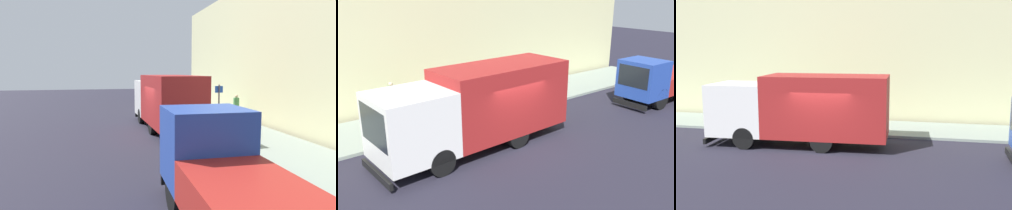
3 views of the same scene
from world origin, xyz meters
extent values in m
plane|color=#22202D|center=(0.00, 0.00, 0.00)|extent=(80.00, 80.00, 0.00)
cube|color=gray|center=(4.79, 0.00, 0.06)|extent=(3.58, 30.00, 0.13)
cube|color=beige|center=(7.08, 0.00, 4.54)|extent=(0.50, 30.00, 9.08)
cube|color=silver|center=(0.82, 3.93, 1.59)|extent=(2.44, 2.58, 2.24)
cube|color=black|center=(0.77, 5.15, 1.86)|extent=(1.97, 0.14, 1.26)
cube|color=maroon|center=(0.97, 0.04, 1.79)|extent=(2.55, 5.38, 2.64)
cube|color=black|center=(0.76, 5.23, 0.26)|extent=(2.25, 0.21, 0.24)
cylinder|color=black|center=(-0.18, 3.39, 0.47)|extent=(0.34, 0.95, 0.94)
cylinder|color=black|center=(1.86, 3.47, 0.47)|extent=(0.34, 0.95, 0.94)
cylinder|color=black|center=(-0.05, 0.00, 0.47)|extent=(0.34, 0.95, 0.94)
cylinder|color=black|center=(1.99, 0.08, 0.47)|extent=(0.34, 0.95, 0.94)
cube|color=black|center=(-0.11, -7.32, 0.30)|extent=(1.92, 0.15, 0.24)
cylinder|color=black|center=(6.02, 2.54, 0.57)|extent=(0.41, 0.41, 0.88)
cylinder|color=#478949|center=(6.02, 2.54, 1.30)|extent=(0.55, 0.55, 0.58)
sphere|color=#C9AD8A|center=(6.02, 2.54, 1.69)|extent=(0.20, 0.20, 0.20)
cylinder|color=#4C5156|center=(3.50, -0.51, 1.38)|extent=(0.08, 0.08, 2.49)
cube|color=blue|center=(3.50, -0.49, 2.37)|extent=(0.44, 0.03, 0.36)
camera|label=1|loc=(-2.63, -14.98, 3.34)|focal=31.02mm
camera|label=2|loc=(-9.99, 8.46, 5.99)|focal=39.11mm
camera|label=3|loc=(-14.70, -4.06, 4.40)|focal=40.52mm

